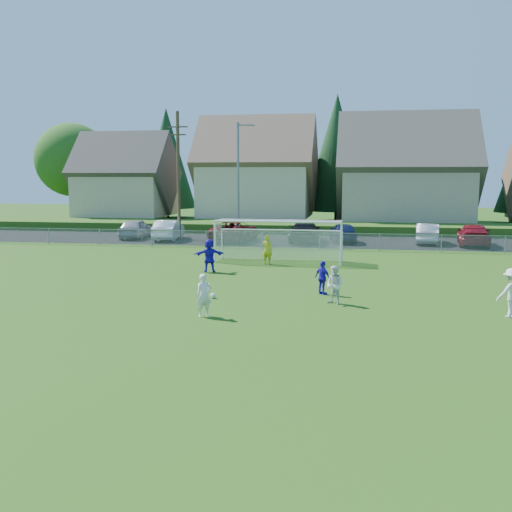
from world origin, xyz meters
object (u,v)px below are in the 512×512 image
Objects in this scene: soccer_ball at (213,296)px; player_white_c at (512,293)px; soccer_goal at (279,234)px; player_blue_a at (323,278)px; car_e at (343,232)px; goalkeeper at (267,250)px; car_a at (136,228)px; player_white_a at (204,295)px; player_blue_b at (209,255)px; car_b at (169,230)px; player_white_b at (335,285)px; car_c at (234,231)px; car_d at (305,232)px; car_g at (474,235)px; car_f at (428,234)px.

player_white_c is at bearing -7.03° from soccer_ball.
soccer_ball is 0.03× the size of soccer_goal.
car_e is (0.29, 20.40, 0.04)m from player_blue_a.
car_a is (-12.71, 12.33, -0.05)m from goalkeeper.
goalkeeper reaches higher than player_white_a.
player_blue_a is 0.19× the size of soccer_goal.
car_a is (-11.97, 22.22, 0.68)m from soccer_ball.
player_blue_b is 0.37× the size of car_b.
player_blue_a is at bearing 143.67° from player_white_b.
car_c is (5.32, -0.16, 0.01)m from car_b.
goalkeeper is at bearing -146.62° from player_blue_b.
soccer_ball is at bearing 85.11° from car_d.
soccer_ball is at bearing -96.61° from soccer_goal.
player_blue_b reaches higher than player_white_b.
car_e is (8.30, 0.80, -0.04)m from car_c.
player_blue_a is 22.09m from car_g.
goalkeeper reaches higher than player_blue_a.
car_b is at bearing 9.20° from car_f.
soccer_goal is (13.25, -11.14, 0.84)m from car_a.
player_white_b is 0.87× the size of player_blue_b.
car_d reaches higher than player_blue_a.
player_blue_a is at bearing 15.32° from player_white_a.
car_d is at bearing 6.55° from car_g.
soccer_goal is (4.87, -10.15, 0.83)m from car_c.
car_d is at bearing -82.77° from goalkeeper.
player_white_c is 0.40× the size of car_e.
player_white_c reaches higher than car_a.
car_d is (1.39, 24.76, 0.00)m from player_white_a.
goalkeeper reaches higher than car_d.
car_e is (16.68, -0.19, -0.03)m from car_a.
soccer_ball is 0.05× the size of car_b.
goalkeeper is at bearing -24.98° from player_blue_a.
goalkeeper is at bearing 84.61° from car_d.
player_white_c reaches higher than car_f.
goalkeeper is at bearing 57.13° from car_f.
player_blue_b is at bearing 57.32° from car_f.
car_f is (10.97, 22.27, 0.64)m from soccer_ball.
car_g is (17.68, 0.26, -0.02)m from car_c.
car_b is at bearing -82.40° from player_blue_b.
car_d reaches higher than player_white_b.
player_blue_b reaches higher than car_g.
car_d is 1.00× the size of car_g.
soccer_ball is 24.83m from car_f.
player_white_c is 0.33× the size of car_g.
car_c is 1.07× the size of car_d.
car_b reaches higher than player_blue_a.
player_white_c is 30.51m from car_b.
car_a is 17.33m from soccer_goal.
goalkeeper is at bearing -67.07° from player_white_c.
car_f is (-0.40, 23.67, -0.14)m from player_white_c.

